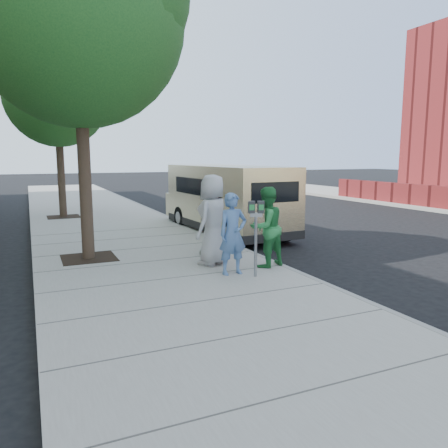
{
  "coord_description": "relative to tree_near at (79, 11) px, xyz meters",
  "views": [
    {
      "loc": [
        -3.47,
        -7.87,
        2.48
      ],
      "look_at": [
        0.15,
        0.22,
        1.1
      ],
      "focal_mm": 35.0,
      "sensor_mm": 36.0,
      "label": 1
    }
  ],
  "objects": [
    {
      "name": "person_striped_polo",
      "position": [
        2.68,
        -0.72,
        -4.53
      ],
      "size": [
        0.98,
        1.04,
        1.73
      ],
      "primitive_type": "imported",
      "rotation": [
        0.0,
        0.0,
        4.0
      ],
      "color": "gray",
      "rests_on": "sidewalk"
    },
    {
      "name": "tree_near",
      "position": [
        0.0,
        0.0,
        0.0
      ],
      "size": [
        4.62,
        4.6,
        7.53
      ],
      "color": "black",
      "rests_on": "sidewalk"
    },
    {
      "name": "ground",
      "position": [
        2.25,
        -2.4,
        -5.55
      ],
      "size": [
        120.0,
        120.0,
        0.0
      ],
      "primitive_type": "plane",
      "color": "black",
      "rests_on": "ground"
    },
    {
      "name": "person_officer",
      "position": [
        2.41,
        -2.6,
        -4.58
      ],
      "size": [
        0.6,
        0.4,
        1.62
      ],
      "primitive_type": "imported",
      "rotation": [
        0.0,
        0.0,
        0.02
      ],
      "color": "#5176AD",
      "rests_on": "sidewalk"
    },
    {
      "name": "van",
      "position": [
        4.55,
        2.43,
        -4.39
      ],
      "size": [
        2.31,
        5.99,
        2.18
      ],
      "rotation": [
        0.0,
        0.0,
        0.06
      ],
      "color": "beige",
      "rests_on": "ground"
    },
    {
      "name": "curb_face",
      "position": [
        3.69,
        -2.4,
        -5.47
      ],
      "size": [
        0.12,
        60.0,
        0.16
      ],
      "primitive_type": "cube",
      "color": "gray",
      "rests_on": "ground"
    },
    {
      "name": "parking_meter",
      "position": [
        2.73,
        -2.97,
        -4.32
      ],
      "size": [
        0.32,
        0.21,
        1.48
      ],
      "rotation": [
        0.0,
        0.0,
        -0.36
      ],
      "color": "gray",
      "rests_on": "sidewalk"
    },
    {
      "name": "tree_far",
      "position": [
        -0.0,
        7.6,
        -0.66
      ],
      "size": [
        3.92,
        3.8,
        6.49
      ],
      "color": "black",
      "rests_on": "sidewalk"
    },
    {
      "name": "sidewalk",
      "position": [
        1.25,
        -2.4,
        -5.47
      ],
      "size": [
        5.0,
        60.0,
        0.15
      ],
      "primitive_type": "cube",
      "color": "gray",
      "rests_on": "ground"
    },
    {
      "name": "person_gray_shirt",
      "position": [
        2.37,
        -1.68,
        -4.42
      ],
      "size": [
        1.13,
        1.07,
        1.95
      ],
      "primitive_type": "imported",
      "rotation": [
        0.0,
        0.0,
        3.8
      ],
      "color": "#B0B0B3",
      "rests_on": "sidewalk"
    },
    {
      "name": "person_green_shirt",
      "position": [
        3.31,
        -2.34,
        -4.55
      ],
      "size": [
        0.96,
        0.84,
        1.7
      ],
      "primitive_type": "imported",
      "rotation": [
        0.0,
        0.0,
        3.41
      ],
      "color": "#2B833F",
      "rests_on": "sidewalk"
    }
  ]
}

